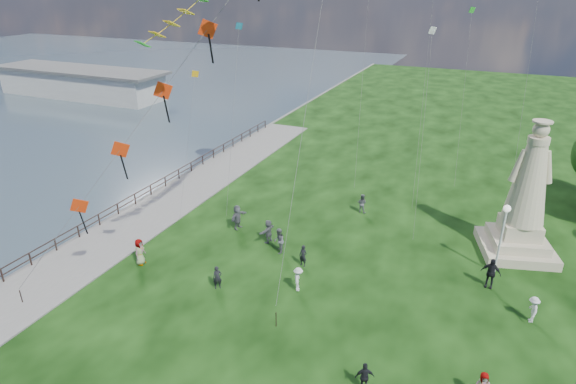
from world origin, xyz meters
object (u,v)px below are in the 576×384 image
at_px(person_2, 298,279).
at_px(person_9, 491,273).
at_px(person_7, 362,203).
at_px(person_1, 279,241).
at_px(pier_pavilion, 81,82).
at_px(person_8, 533,310).
at_px(person_10, 140,252).
at_px(lamppost, 504,225).
at_px(person_6, 303,256).
at_px(person_11, 268,231).
at_px(person_5, 238,217).
at_px(statue, 524,206).
at_px(person_3, 365,377).
at_px(person_0, 217,278).

relative_size(person_2, person_9, 0.78).
bearing_deg(person_7, person_1, 73.62).
height_order(pier_pavilion, person_9, pier_pavilion).
xyz_separation_m(person_8, person_10, (-22.93, -3.78, 0.12)).
bearing_deg(lamppost, person_9, -98.92).
xyz_separation_m(lamppost, person_8, (1.97, -4.21, -2.63)).
height_order(person_1, person_6, person_1).
relative_size(person_7, person_10, 0.87).
height_order(person_6, person_11, person_11).
distance_m(person_5, person_7, 9.88).
relative_size(person_2, person_8, 0.99).
bearing_deg(person_5, person_9, -85.01).
xyz_separation_m(person_1, person_8, (15.36, -1.06, -0.12)).
bearing_deg(person_5, statue, -69.77).
bearing_deg(statue, person_9, -121.19).
bearing_deg(person_3, person_0, -46.97).
bearing_deg(person_1, person_11, -149.63).
height_order(lamppost, person_6, lamppost).
relative_size(statue, person_6, 6.20).
bearing_deg(lamppost, person_8, -64.96).
xyz_separation_m(pier_pavilion, person_2, (52.31, -35.52, -1.09)).
height_order(person_0, person_3, person_3).
xyz_separation_m(person_0, person_1, (1.63, 5.15, 0.16)).
bearing_deg(person_0, person_5, 68.18).
xyz_separation_m(person_0, person_6, (3.73, 4.29, 0.01)).
bearing_deg(person_2, person_11, 22.69).
distance_m(pier_pavilion, person_1, 58.99).
height_order(person_3, person_8, person_8).
xyz_separation_m(person_7, person_11, (-4.69, -7.17, 0.07)).
relative_size(lamppost, person_10, 2.64).
relative_size(pier_pavilion, person_10, 16.86).
bearing_deg(person_11, person_3, 52.97).
xyz_separation_m(person_7, person_8, (11.94, -9.25, -0.01)).
relative_size(person_5, person_9, 0.96).
bearing_deg(pier_pavilion, person_1, -32.95).
bearing_deg(pier_pavilion, person_7, -24.30).
bearing_deg(person_11, person_7, 156.46).
xyz_separation_m(lamppost, person_9, (-0.27, -1.73, -2.42)).
relative_size(person_0, person_5, 0.78).
bearing_deg(person_5, lamppost, -79.37).
relative_size(person_1, person_11, 1.05).
relative_size(pier_pavilion, person_7, 19.47).
xyz_separation_m(person_6, person_8, (13.26, -0.19, 0.03)).
relative_size(person_3, person_5, 0.80).
xyz_separation_m(person_3, person_6, (-6.32, 8.37, -0.01)).
height_order(person_8, person_10, person_10).
relative_size(pier_pavilion, person_0, 20.60).
relative_size(person_1, person_5, 0.95).
xyz_separation_m(person_8, person_9, (-2.24, 2.48, 0.21)).
distance_m(person_0, person_7, 14.27).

